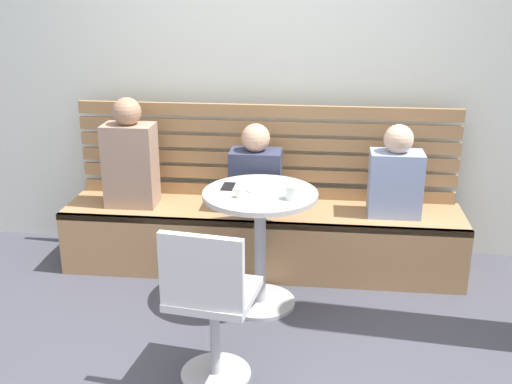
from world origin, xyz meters
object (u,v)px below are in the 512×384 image
person_child_middle (256,173)px  booth_bench (262,238)px  cafe_table (260,227)px  phone_on_table (228,186)px  person_child_left (396,176)px  cup_glass_short (292,193)px  person_adult (130,158)px  cup_espresso_small (240,193)px  plate_small (259,188)px  white_chair (210,301)px

person_child_middle → booth_bench: bearing=6.2°
cafe_table → person_child_middle: person_child_middle is taller
phone_on_table → person_child_left: bearing=-156.2°
person_child_middle → cup_glass_short: (0.28, -0.60, 0.08)m
phone_on_table → person_adult: bearing=-28.9°
cup_espresso_small → plate_small: cup_espresso_small is taller
cafe_table → white_chair: (-0.16, -0.81, -0.05)m
white_chair → cup_glass_short: size_ratio=10.63×
person_adult → plate_small: size_ratio=4.39×
person_child_left → plate_small: person_child_left is taller
cup_glass_short → plate_small: size_ratio=0.47×
person_child_middle → cup_espresso_small: 0.61m
person_adult → person_child_left: size_ratio=1.23×
booth_bench → cup_espresso_small: (-0.06, -0.61, 0.55)m
person_child_left → plate_small: 0.96m
cup_espresso_small → phone_on_table: (-0.10, 0.17, -0.02)m
plate_small → person_adult: bearing=154.2°
cup_espresso_small → phone_on_table: 0.20m
cafe_table → person_child_middle: 0.54m
cup_glass_short → plate_small: cup_glass_short is taller
person_child_left → phone_on_table: (-1.03, -0.43, 0.04)m
cafe_table → person_adult: person_adult is taller
person_child_left → plate_small: size_ratio=3.58×
cafe_table → person_adult: size_ratio=0.99×
person_adult → cup_glass_short: bearing=-27.7°
cafe_table → phone_on_table: (-0.20, 0.07, 0.23)m
person_adult → plate_small: person_adult is taller
person_adult → phone_on_table: size_ratio=5.33×
white_chair → person_child_middle: (0.07, 1.32, 0.23)m
cup_glass_short → cup_espresso_small: size_ratio=1.43×
person_child_left → cup_glass_short: size_ratio=7.62×
white_chair → person_child_middle: 1.34m
person_child_middle → white_chair: bearing=-93.2°
person_adult → person_child_middle: person_adult is taller
booth_bench → person_child_left: person_child_left is taller
person_child_left → phone_on_table: size_ratio=4.35×
cup_glass_short → cup_espresso_small: cup_glass_short is taller
white_chair → cup_espresso_small: (0.05, 0.71, 0.30)m
person_child_left → cafe_table: bearing=-149.0°
cup_glass_short → plate_small: bearing=144.4°
person_child_middle → cup_espresso_small: size_ratio=10.54×
person_child_left → phone_on_table: bearing=-157.3°
person_adult → cup_espresso_small: 1.02m
cup_glass_short → cup_espresso_small: 0.30m
cup_glass_short → person_child_left: bearing=43.2°
booth_bench → cup_espresso_small: cup_espresso_small is taller
booth_bench → person_child_middle: size_ratio=4.58×
cup_glass_short → phone_on_table: size_ratio=0.57×
cafe_table → person_child_left: person_child_left is taller
cafe_table → phone_on_table: bearing=161.5°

